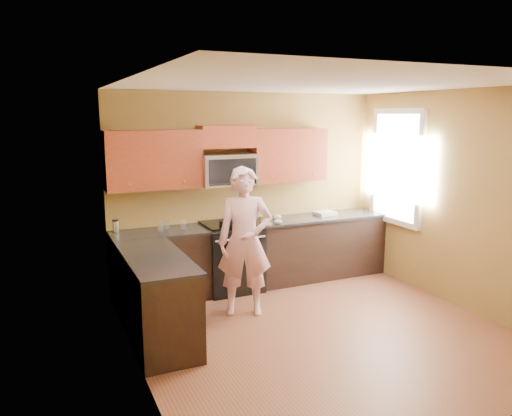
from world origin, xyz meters
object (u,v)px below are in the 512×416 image
stove (232,256)px  frying_pan (228,224)px  woman (245,242)px  butter_tub (265,221)px  travel_mug (116,233)px  microwave (228,185)px

stove → frying_pan: 0.49m
woman → frying_pan: bearing=105.9°
woman → butter_tub: 1.09m
butter_tub → travel_mug: travel_mug is taller
woman → stove: bearing=101.4°
stove → travel_mug: bearing=173.5°
microwave → butter_tub: bearing=-10.3°
frying_pan → butter_tub: bearing=18.0°
butter_tub → stove: bearing=-176.5°
microwave → travel_mug: 1.59m
stove → woman: 0.95m
stove → microwave: bearing=90.0°
microwave → travel_mug: microwave is taller
stove → travel_mug: 1.57m
frying_pan → travel_mug: travel_mug is taller
frying_pan → travel_mug: 1.45m
frying_pan → travel_mug: size_ratio=2.50×
frying_pan → butter_tub: frying_pan is taller
woman → butter_tub: size_ratio=13.36×
stove → butter_tub: 0.68m
frying_pan → stove: bearing=51.8°
travel_mug → stove: bearing=-6.5°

